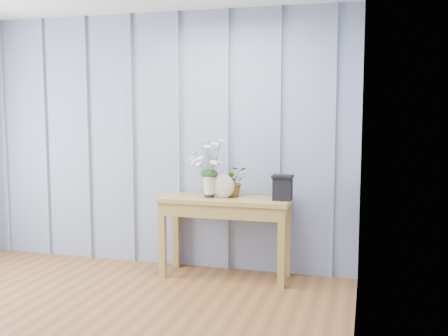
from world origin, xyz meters
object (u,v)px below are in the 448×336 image
(felt_disc_vessel, at_px, (223,186))
(carved_box, at_px, (283,187))
(sideboard, at_px, (225,210))
(daisy_vase, at_px, (209,159))

(felt_disc_vessel, xyz_separation_m, carved_box, (0.55, 0.03, 0.00))
(sideboard, bearing_deg, daisy_vase, -167.92)
(daisy_vase, bearing_deg, sideboard, 12.08)
(sideboard, bearing_deg, felt_disc_vessel, -115.04)
(sideboard, xyz_separation_m, felt_disc_vessel, (-0.02, -0.03, 0.23))
(carved_box, bearing_deg, daisy_vase, -177.48)
(daisy_vase, distance_m, felt_disc_vessel, 0.27)
(daisy_vase, xyz_separation_m, felt_disc_vessel, (0.13, -0.00, -0.24))
(daisy_vase, relative_size, carved_box, 2.50)
(sideboard, xyz_separation_m, daisy_vase, (-0.15, -0.03, 0.47))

